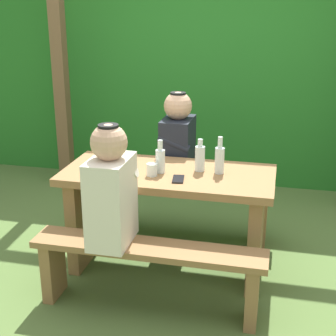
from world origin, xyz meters
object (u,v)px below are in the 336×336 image
bench_far (183,198)px  bench_near (148,264)px  picnic_table (168,203)px  person_white_shirt (111,190)px  cell_phone (178,179)px  bottle_center (200,158)px  bottle_left (220,159)px  bottle_right (160,160)px  drinking_glass (152,170)px  person_black_coat (178,143)px

bench_far → bench_near: bearing=-90.0°
picnic_table → person_white_shirt: person_white_shirt is taller
cell_phone → bottle_center: bearing=55.6°
picnic_table → bench_near: (0.00, -0.52, -0.18)m
picnic_table → bottle_left: bottle_left is taller
bottle_left → bottle_right: size_ratio=1.12×
bottle_right → cell_phone: size_ratio=1.58×
drinking_glass → bottle_right: bearing=63.0°
bench_near → person_white_shirt: (-0.22, 0.00, 0.45)m
person_black_coat → bottle_center: person_black_coat is taller
bench_far → bottle_center: 0.70m
bench_near → drinking_glass: size_ratio=17.08×
bench_far → picnic_table: bearing=-90.0°
bench_far → bottle_right: (-0.05, -0.55, 0.49)m
picnic_table → bottle_center: bearing=18.2°
person_black_coat → bench_near: bearing=-87.5°
picnic_table → person_white_shirt: size_ratio=1.95×
picnic_table → bottle_left: size_ratio=5.66×
person_white_shirt → bottle_left: size_ratio=2.91×
drinking_glass → bottle_left: (0.42, 0.15, 0.06)m
bench_near → bench_far: bearing=90.0°
bench_near → bottle_center: 0.79m
bottle_center → cell_phone: bottle_center is taller
bench_near → person_black_coat: person_black_coat is taller
bottle_center → cell_phone: 0.25m
cell_phone → picnic_table: bearing=117.7°
bottle_left → bottle_center: 0.13m
bottle_right → bottle_center: bottle_right is taller
bench_far → person_black_coat: size_ratio=1.95×
picnic_table → bottle_right: size_ratio=6.32×
person_white_shirt → bottle_right: size_ratio=3.25×
bottle_left → cell_phone: bottle_left is taller
picnic_table → bottle_center: size_ratio=6.42×
picnic_table → bench_far: size_ratio=1.00×
picnic_table → cell_phone: cell_phone is taller
bench_near → bench_far: same height
drinking_glass → bottle_center: (0.28, 0.17, 0.05)m
bench_near → bottle_right: 0.69m
bottle_left → person_black_coat: bearing=129.2°
person_white_shirt → bench_near: bearing=-0.9°
bench_near → picnic_table: bearing=90.0°
bench_near → person_black_coat: bearing=92.5°
drinking_glass → cell_phone: drinking_glass is taller
bench_near → person_black_coat: (-0.05, 1.03, 0.45)m
person_white_shirt → bottle_left: 0.79m
bench_far → drinking_glass: 0.77m
picnic_table → person_white_shirt: (-0.22, -0.51, 0.28)m
bottle_right → person_white_shirt: bearing=-109.3°
picnic_table → drinking_glass: (-0.08, -0.10, 0.27)m
bench_far → bottle_center: bottle_center is taller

